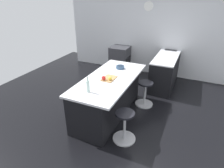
# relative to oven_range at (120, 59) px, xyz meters

# --- Properties ---
(ground_plane) EXTENTS (7.72, 7.72, 0.00)m
(ground_plane) POSITION_rel_oven_range_xyz_m (2.62, 1.01, -0.44)
(ground_plane) COLOR black
(interior_partition_left) EXTENTS (0.15, 5.92, 2.99)m
(interior_partition_left) POSITION_rel_oven_range_xyz_m (-0.35, 1.01, 1.06)
(interior_partition_left) COLOR silver
(interior_partition_left) RESTS_ON ground_plane
(sink_cabinet) EXTENTS (2.55, 0.60, 1.18)m
(sink_cabinet) POSITION_rel_oven_range_xyz_m (-0.00, 1.63, 0.02)
(sink_cabinet) COLOR black
(sink_cabinet) RESTS_ON ground_plane
(oven_range) EXTENTS (0.60, 0.61, 0.87)m
(oven_range) POSITION_rel_oven_range_xyz_m (0.00, 0.00, 0.00)
(oven_range) COLOR #38383D
(oven_range) RESTS_ON ground_plane
(kitchen_island) EXTENTS (2.18, 0.98, 0.90)m
(kitchen_island) POSITION_rel_oven_range_xyz_m (2.48, 0.73, 0.02)
(kitchen_island) COLOR black
(kitchen_island) RESTS_ON ground_plane
(stool_by_window) EXTENTS (0.44, 0.44, 0.61)m
(stool_by_window) POSITION_rel_oven_range_xyz_m (1.79, 1.40, -0.15)
(stool_by_window) COLOR #B7B7BC
(stool_by_window) RESTS_ON ground_plane
(stool_middle) EXTENTS (0.44, 0.44, 0.61)m
(stool_middle) POSITION_rel_oven_range_xyz_m (3.17, 1.40, -0.15)
(stool_middle) COLOR #B7B7BC
(stool_middle) RESTS_ON ground_plane
(cutting_board) EXTENTS (0.36, 0.24, 0.02)m
(cutting_board) POSITION_rel_oven_range_xyz_m (2.53, 0.78, 0.47)
(cutting_board) COLOR tan
(cutting_board) RESTS_ON kitchen_island
(apple_yellow) EXTENTS (0.08, 0.08, 0.08)m
(apple_yellow) POSITION_rel_oven_range_xyz_m (2.62, 0.84, 0.52)
(apple_yellow) COLOR gold
(apple_yellow) RESTS_ON cutting_board
(apple_red) EXTENTS (0.09, 0.09, 0.09)m
(apple_red) POSITION_rel_oven_range_xyz_m (2.66, 0.72, 0.53)
(apple_red) COLOR red
(apple_red) RESTS_ON cutting_board
(water_bottle) EXTENTS (0.06, 0.06, 0.31)m
(water_bottle) POSITION_rel_oven_range_xyz_m (3.21, 0.68, 0.59)
(water_bottle) COLOR silver
(water_bottle) RESTS_ON kitchen_island
(fruit_bowl) EXTENTS (0.20, 0.20, 0.07)m
(fruit_bowl) POSITION_rel_oven_range_xyz_m (1.88, 0.77, 0.50)
(fruit_bowl) COLOR #334C6B
(fruit_bowl) RESTS_ON kitchen_island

